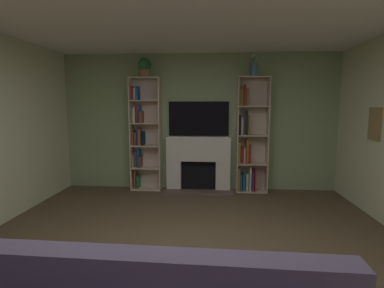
# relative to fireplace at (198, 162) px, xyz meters

# --- Properties ---
(ground_plane) EXTENTS (7.67, 7.67, 0.00)m
(ground_plane) POSITION_rel_fireplace_xyz_m (0.00, -3.07, -0.56)
(ground_plane) COLOR brown
(wall_back_accent) EXTENTS (5.40, 0.06, 2.63)m
(wall_back_accent) POSITION_rel_fireplace_xyz_m (0.00, 0.15, 0.76)
(wall_back_accent) COLOR #95AE7D
(wall_back_accent) RESTS_ON ground_plane
(fireplace) EXTENTS (1.32, 0.54, 1.05)m
(fireplace) POSITION_rel_fireplace_xyz_m (0.00, 0.00, 0.00)
(fireplace) COLOR white
(fireplace) RESTS_ON ground_plane
(tv) EXTENTS (1.15, 0.06, 0.66)m
(tv) POSITION_rel_fireplace_xyz_m (0.00, 0.09, 0.83)
(tv) COLOR black
(tv) RESTS_ON fireplace
(bookshelf_left) EXTENTS (0.58, 0.30, 2.17)m
(bookshelf_left) POSITION_rel_fireplace_xyz_m (-1.08, 0.01, 0.52)
(bookshelf_left) COLOR beige
(bookshelf_left) RESTS_ON ground_plane
(bookshelf_right) EXTENTS (0.58, 0.32, 2.17)m
(bookshelf_right) POSITION_rel_fireplace_xyz_m (0.95, 0.00, 0.40)
(bookshelf_right) COLOR beige
(bookshelf_right) RESTS_ON ground_plane
(potted_plant) EXTENTS (0.24, 0.24, 0.35)m
(potted_plant) POSITION_rel_fireplace_xyz_m (-1.02, -0.03, 1.80)
(potted_plant) COLOR #9E7C52
(potted_plant) RESTS_ON bookshelf_left
(vase_with_flowers) EXTENTS (0.14, 0.14, 0.41)m
(vase_with_flowers) POSITION_rel_fireplace_xyz_m (1.02, -0.03, 1.75)
(vase_with_flowers) COLOR teal
(vase_with_flowers) RESTS_ON bookshelf_right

